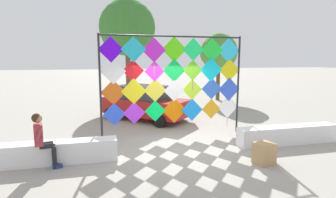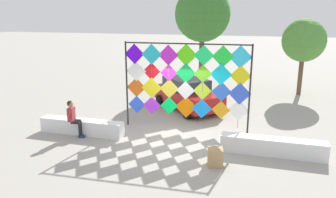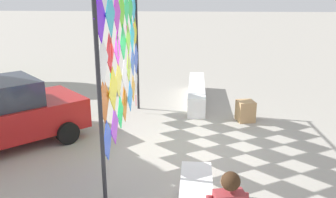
{
  "view_description": "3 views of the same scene",
  "coord_description": "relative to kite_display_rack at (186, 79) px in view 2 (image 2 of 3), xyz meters",
  "views": [
    {
      "loc": [
        -2.19,
        -7.68,
        2.75
      ],
      "look_at": [
        -0.28,
        0.21,
        1.52
      ],
      "focal_mm": 29.08,
      "sensor_mm": 36.0,
      "label": 1
    },
    {
      "loc": [
        3.03,
        -11.06,
        4.59
      ],
      "look_at": [
        -0.19,
        0.15,
        1.54
      ],
      "focal_mm": 35.12,
      "sensor_mm": 36.0,
      "label": 2
    },
    {
      "loc": [
        -7.39,
        -0.27,
        3.37
      ],
      "look_at": [
        -0.34,
        0.29,
        1.23
      ],
      "focal_mm": 37.73,
      "sensor_mm": 36.0,
      "label": 3
    }
  ],
  "objects": [
    {
      "name": "plaza_ledge_right",
      "position": [
        3.34,
        -1.64,
        -1.8
      ],
      "size": [
        3.41,
        0.5,
        0.58
      ],
      "primitive_type": "cube",
      "color": "white",
      "rests_on": "ground"
    },
    {
      "name": "plaza_ledge_left",
      "position": [
        -3.79,
        -1.64,
        -1.8
      ],
      "size": [
        3.41,
        0.5,
        0.58
      ],
      "primitive_type": "cube",
      "color": "white",
      "rests_on": "ground"
    },
    {
      "name": "tree_palm_like",
      "position": [
        4.92,
        7.61,
        1.03
      ],
      "size": [
        2.39,
        2.63,
        4.32
      ],
      "color": "brown",
      "rests_on": "ground"
    },
    {
      "name": "cardboard_box_large",
      "position": [
        1.62,
        -2.97,
        -1.81
      ],
      "size": [
        0.54,
        0.53,
        0.56
      ],
      "primitive_type": "cube",
      "rotation": [
        0.0,
        0.0,
        0.22
      ],
      "color": "tan",
      "rests_on": "ground"
    },
    {
      "name": "parked_car",
      "position": [
        -0.61,
        2.91,
        -1.32
      ],
      "size": [
        3.97,
        3.98,
        1.53
      ],
      "color": "maroon",
      "rests_on": "ground"
    },
    {
      "name": "kite_display_rack",
      "position": [
        0.0,
        0.0,
        0.0
      ],
      "size": [
        5.04,
        0.29,
        3.51
      ],
      "color": "#232328",
      "rests_on": "ground"
    },
    {
      "name": "tree_broadleaf",
      "position": [
        -0.83,
        8.05,
        2.57
      ],
      "size": [
        3.35,
        3.53,
        6.22
      ],
      "color": "brown",
      "rests_on": "ground"
    },
    {
      "name": "ground",
      "position": [
        -0.22,
        -1.31,
        -2.09
      ],
      "size": [
        120.0,
        120.0,
        0.0
      ],
      "primitive_type": "plane",
      "color": "#9E998E"
    },
    {
      "name": "seated_vendor",
      "position": [
        -3.9,
        -1.99,
        -1.26
      ],
      "size": [
        0.65,
        0.55,
        1.43
      ],
      "color": "black",
      "rests_on": "ground"
    }
  ]
}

